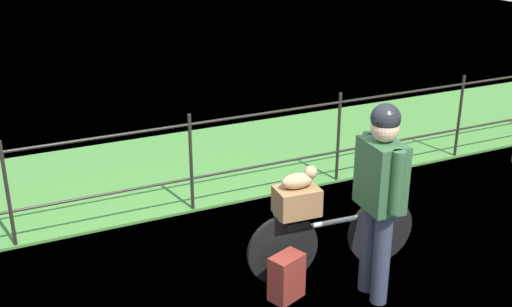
# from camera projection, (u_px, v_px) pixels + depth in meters

# --- Properties ---
(grass_strip) EXTENTS (27.00, 2.40, 0.03)m
(grass_strip) POSITION_uv_depth(u_px,v_px,m) (160.00, 171.00, 7.76)
(grass_strip) COLOR #478438
(grass_strip) RESTS_ON ground
(harbor_water) EXTENTS (30.00, 30.00, 0.00)m
(harbor_water) POSITION_uv_depth(u_px,v_px,m) (46.00, 36.00, 15.74)
(harbor_water) COLOR #426684
(harbor_water) RESTS_ON ground
(iron_fence) EXTENTS (18.04, 0.04, 1.09)m
(iron_fence) POSITION_uv_depth(u_px,v_px,m) (191.00, 156.00, 6.55)
(iron_fence) COLOR #28231E
(iron_fence) RESTS_ON ground
(bicycle_main) EXTENTS (1.60, 0.20, 0.64)m
(bicycle_main) POSITION_uv_depth(u_px,v_px,m) (331.00, 238.00, 5.55)
(bicycle_main) COLOR black
(bicycle_main) RESTS_ON ground
(wooden_crate) EXTENTS (0.38, 0.29, 0.24)m
(wooden_crate) POSITION_uv_depth(u_px,v_px,m) (297.00, 201.00, 5.28)
(wooden_crate) COLOR olive
(wooden_crate) RESTS_ON bicycle_main
(terrier_dog) EXTENTS (0.32, 0.16, 0.18)m
(terrier_dog) POSITION_uv_depth(u_px,v_px,m) (300.00, 179.00, 5.21)
(terrier_dog) COLOR tan
(terrier_dog) RESTS_ON wooden_crate
(cyclist_person) EXTENTS (0.29, 0.54, 1.68)m
(cyclist_person) POSITION_uv_depth(u_px,v_px,m) (380.00, 186.00, 4.97)
(cyclist_person) COLOR #383D51
(cyclist_person) RESTS_ON ground
(backpack_on_paving) EXTENTS (0.33, 0.27, 0.40)m
(backpack_on_paving) POSITION_uv_depth(u_px,v_px,m) (287.00, 277.00, 5.22)
(backpack_on_paving) COLOR maroon
(backpack_on_paving) RESTS_ON ground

